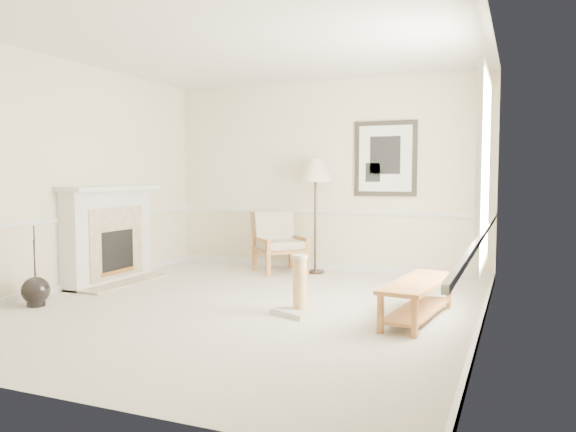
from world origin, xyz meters
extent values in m
plane|color=silver|center=(0.00, 0.00, 0.00)|extent=(5.50, 5.50, 0.00)
cube|color=beige|center=(0.00, 2.75, 1.45)|extent=(5.00, 0.04, 2.90)
cube|color=beige|center=(0.00, -2.75, 1.45)|extent=(5.00, 0.04, 2.90)
cube|color=beige|center=(-2.50, 0.00, 1.45)|extent=(0.04, 5.50, 2.90)
cube|color=beige|center=(2.50, 0.00, 1.45)|extent=(0.04, 5.50, 2.90)
cube|color=white|center=(0.00, 0.00, 2.90)|extent=(5.00, 5.50, 0.04)
cube|color=white|center=(0.00, 2.73, 0.05)|extent=(4.95, 0.04, 0.10)
cube|color=white|center=(0.00, 2.73, 0.90)|extent=(4.95, 0.04, 0.05)
cube|color=white|center=(2.46, 0.40, 1.50)|extent=(0.03, 1.20, 1.80)
cube|color=white|center=(2.45, 0.40, 1.50)|extent=(0.05, 1.34, 1.94)
cube|color=black|center=(0.95, 2.72, 1.70)|extent=(0.92, 0.04, 1.10)
cube|color=white|center=(0.95, 2.69, 1.70)|extent=(0.78, 0.01, 0.96)
cube|color=black|center=(0.95, 2.69, 1.75)|extent=(0.45, 0.01, 0.55)
cube|color=white|center=(-2.36, 0.60, 0.62)|extent=(0.28, 1.50, 1.25)
cube|color=white|center=(-2.31, 0.60, 1.28)|extent=(0.46, 1.64, 0.06)
cube|color=#C6B28E|center=(-2.21, 0.60, 0.55)|extent=(0.02, 1.05, 0.95)
cube|color=black|center=(-2.20, 0.60, 0.42)|extent=(0.02, 0.62, 0.58)
cube|color=#C99143|center=(-2.20, 0.60, 0.16)|extent=(0.01, 0.66, 0.05)
cube|color=#C6B28E|center=(-2.20, 0.60, 0.01)|extent=(0.60, 1.50, 0.03)
sphere|color=black|center=(-2.15, -0.85, 0.18)|extent=(0.31, 0.31, 0.31)
cylinder|color=black|center=(-2.15, -0.85, 0.04)|extent=(0.20, 0.20, 0.09)
cylinder|color=black|center=(-2.15, -0.85, 0.58)|extent=(0.11, 0.09, 0.48)
cylinder|color=black|center=(-2.15, -0.85, 0.54)|extent=(0.13, 0.11, 0.40)
cylinder|color=black|center=(-2.15, -0.85, 0.61)|extent=(0.06, 0.05, 0.57)
cube|color=#A47935|center=(-0.52, 1.80, 0.18)|extent=(0.08, 0.08, 0.37)
cube|color=#A47935|center=(-0.95, 2.23, 0.18)|extent=(0.08, 0.08, 0.37)
cube|color=#A47935|center=(-0.10, 2.23, 0.18)|extent=(0.08, 0.08, 0.37)
cube|color=#A47935|center=(-0.52, 2.66, 0.18)|extent=(0.08, 0.08, 0.37)
cube|color=#A47935|center=(-0.52, 2.23, 0.34)|extent=(0.96, 0.96, 0.05)
cube|color=#A47935|center=(-0.74, 2.45, 0.64)|extent=(0.60, 0.59, 0.53)
cube|color=#A47935|center=(-0.74, 2.02, 0.51)|extent=(0.52, 0.53, 0.05)
cube|color=#A47935|center=(-0.31, 2.44, 0.51)|extent=(0.52, 0.53, 0.05)
cube|color=white|center=(-0.52, 2.23, 0.43)|extent=(0.88, 0.88, 0.12)
cube|color=white|center=(-0.70, 2.41, 0.66)|extent=(0.58, 0.57, 0.48)
cylinder|color=black|center=(-0.02, 2.39, 0.01)|extent=(0.28, 0.28, 0.03)
cylinder|color=black|center=(-0.02, 2.39, 0.79)|extent=(0.04, 0.04, 1.53)
cone|color=beige|center=(-0.02, 2.39, 1.53)|extent=(0.61, 0.61, 0.34)
cube|color=#A47935|center=(1.87, 0.18, 0.38)|extent=(0.58, 1.44, 0.04)
cube|color=#A47935|center=(1.87, 0.18, 0.10)|extent=(0.51, 1.33, 0.03)
cube|color=#A47935|center=(1.64, -0.44, 0.18)|extent=(0.06, 0.06, 0.36)
cube|color=#A47935|center=(1.96, -0.48, 0.18)|extent=(0.06, 0.06, 0.36)
cube|color=#A47935|center=(1.79, 0.83, 0.18)|extent=(0.06, 0.06, 0.36)
cube|color=#A47935|center=(2.11, 0.79, 0.18)|extent=(0.06, 0.06, 0.36)
cube|color=silver|center=(0.69, -0.05, 0.03)|extent=(0.58, 0.58, 0.05)
cylinder|color=tan|center=(0.69, -0.05, 0.32)|extent=(0.14, 0.14, 0.53)
cylinder|color=silver|center=(0.69, -0.05, 0.60)|extent=(0.16, 0.16, 0.04)
camera|label=1|loc=(2.80, -5.45, 1.44)|focal=35.00mm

